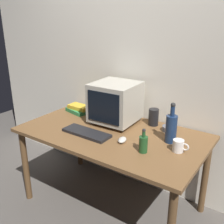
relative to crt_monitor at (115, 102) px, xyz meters
name	(u,v)px	position (x,y,z in m)	size (l,w,h in m)	color
ground_plane	(112,204)	(0.10, -0.19, -0.93)	(6.00, 6.00, 0.00)	#56514C
back_wall	(142,63)	(0.10, 0.31, 0.32)	(4.00, 0.08, 2.50)	silver
desk	(112,141)	(0.10, -0.19, -0.27)	(1.55, 0.88, 0.74)	brown
crt_monitor	(115,102)	(0.00, 0.00, 0.00)	(0.39, 0.40, 0.37)	#B2AD9E
keyboard	(86,133)	(-0.05, -0.35, -0.18)	(0.42, 0.15, 0.02)	black
computer_mouse	(122,140)	(0.27, -0.30, -0.17)	(0.06, 0.10, 0.04)	beige
bottle_tall	(171,128)	(0.57, -0.09, -0.07)	(0.09, 0.09, 0.32)	navy
bottle_short	(143,143)	(0.47, -0.35, -0.12)	(0.06, 0.06, 0.18)	#1E4C23
book_stack	(79,109)	(-0.45, 0.02, -0.16)	(0.27, 0.21, 0.08)	#33894C
mug	(179,146)	(0.68, -0.20, -0.15)	(0.12, 0.08, 0.09)	white
cd_spindle	(169,129)	(0.49, 0.10, -0.17)	(0.12, 0.12, 0.04)	#595B66
metal_canister	(154,117)	(0.31, 0.14, -0.12)	(0.09, 0.09, 0.15)	black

